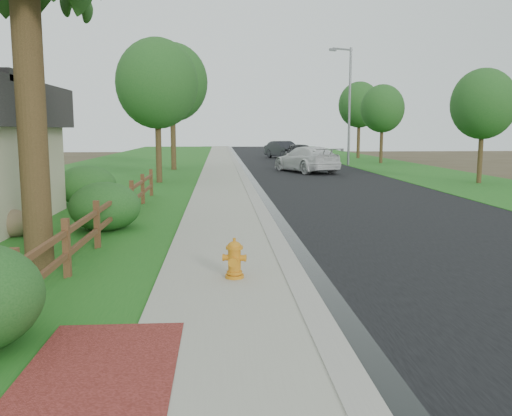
{
  "coord_description": "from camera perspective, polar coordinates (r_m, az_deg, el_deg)",
  "views": [
    {
      "loc": [
        -0.91,
        -6.68,
        2.62
      ],
      "look_at": [
        -0.1,
        5.31,
        0.89
      ],
      "focal_mm": 38.0,
      "sensor_mm": 36.0,
      "label": 1
    }
  ],
  "objects": [
    {
      "name": "shrub_b",
      "position": [
        14.64,
        -15.62,
        0.14
      ],
      "size": [
        2.15,
        2.15,
        1.29
      ],
      "primitive_type": "ellipsoid",
      "rotation": [
        0.0,
        0.0,
        0.19
      ],
      "color": "#1A4819",
      "rests_on": "ground"
    },
    {
      "name": "dark_car_mid",
      "position": [
        41.94,
        4.47,
        5.75
      ],
      "size": [
        1.94,
        4.82,
        1.64
      ],
      "primitive_type": "imported",
      "rotation": [
        0.0,
        0.0,
        3.14
      ],
      "color": "black",
      "rests_on": "road"
    },
    {
      "name": "tree_mid_left",
      "position": [
        36.18,
        -8.83,
        12.92
      ],
      "size": [
        4.58,
        4.58,
        8.19
      ],
      "color": "#372B16",
      "rests_on": "ground"
    },
    {
      "name": "boulder",
      "position": [
        14.59,
        -24.24,
        -1.5
      ],
      "size": [
        1.16,
        0.95,
        0.69
      ],
      "primitive_type": "ellipsoid",
      "rotation": [
        0.0,
        0.0,
        0.18
      ],
      "color": "olive",
      "rests_on": "ground"
    },
    {
      "name": "ranch_fence",
      "position": [
        13.51,
        -15.31,
        -0.62
      ],
      "size": [
        0.12,
        16.92,
        1.1
      ],
      "color": "#483218",
      "rests_on": "ground"
    },
    {
      "name": "fire_hydrant",
      "position": [
        9.33,
        -2.29,
        -5.45
      ],
      "size": [
        0.46,
        0.37,
        0.7
      ],
      "color": "orange",
      "rests_on": "sidewalk"
    },
    {
      "name": "wet_gutter",
      "position": [
        41.8,
        -1.6,
        4.64
      ],
      "size": [
        0.5,
        90.0,
        0.0
      ],
      "primitive_type": "cube",
      "color": "black",
      "rests_on": "road"
    },
    {
      "name": "road",
      "position": [
        42.13,
        3.66,
        4.64
      ],
      "size": [
        8.0,
        90.0,
        0.02
      ],
      "primitive_type": "cube",
      "color": "black",
      "rests_on": "ground"
    },
    {
      "name": "curb",
      "position": [
        41.78,
        -2.08,
        4.69
      ],
      "size": [
        0.4,
        90.0,
        0.12
      ],
      "primitive_type": "cube",
      "color": "gray",
      "rests_on": "ground"
    },
    {
      "name": "sidewalk",
      "position": [
        41.76,
        -3.87,
        4.66
      ],
      "size": [
        2.2,
        90.0,
        0.1
      ],
      "primitive_type": "cube",
      "color": "gray",
      "rests_on": "ground"
    },
    {
      "name": "ground",
      "position": [
        7.24,
        3.73,
        -13.04
      ],
      "size": [
        120.0,
        120.0,
        0.0
      ],
      "primitive_type": "plane",
      "color": "#3D3521"
    },
    {
      "name": "dark_car_far",
      "position": [
        50.56,
        2.93,
        6.15
      ],
      "size": [
        3.35,
        5.1,
        1.59
      ],
      "primitive_type": "imported",
      "rotation": [
        0.0,
        0.0,
        0.38
      ],
      "color": "black",
      "rests_on": "road"
    },
    {
      "name": "tree_mid_right",
      "position": [
        44.06,
        13.17,
        10.14
      ],
      "size": [
        3.39,
        3.39,
        6.15
      ],
      "color": "#372B16",
      "rests_on": "ground"
    },
    {
      "name": "streetlight",
      "position": [
        41.01,
        9.66,
        11.21
      ],
      "size": [
        1.86,
        0.97,
        8.57
      ],
      "color": "slate",
      "rests_on": "ground"
    },
    {
      "name": "lawn_near",
      "position": [
        42.36,
        -13.55,
        4.46
      ],
      "size": [
        9.0,
        90.0,
        0.04
      ],
      "primitive_type": "cube",
      "color": "#195518",
      "rests_on": "ground"
    },
    {
      "name": "white_suv",
      "position": [
        33.98,
        5.34,
        5.14
      ],
      "size": [
        4.0,
        5.97,
        1.61
      ],
      "primitive_type": "imported",
      "rotation": [
        0.0,
        0.0,
        3.49
      ],
      "color": "silver",
      "rests_on": "road"
    },
    {
      "name": "shrub_d",
      "position": [
        19.8,
        -17.44,
        2.27
      ],
      "size": [
        2.09,
        2.09,
        1.41
      ],
      "primitive_type": "ellipsoid",
      "rotation": [
        0.0,
        0.0,
        0.01
      ],
      "color": "#1A4819",
      "rests_on": "ground"
    },
    {
      "name": "tree_far_right",
      "position": [
        51.34,
        10.83,
        10.62
      ],
      "size": [
        3.81,
        3.81,
        7.02
      ],
      "color": "#372B16",
      "rests_on": "ground"
    },
    {
      "name": "verge_far",
      "position": [
        43.57,
        12.72,
        4.58
      ],
      "size": [
        6.0,
        90.0,
        0.04
      ],
      "primitive_type": "cube",
      "color": "#195518",
      "rests_on": "ground"
    },
    {
      "name": "tree_near_right",
      "position": [
        28.82,
        22.81,
        10.05
      ],
      "size": [
        3.1,
        3.1,
        5.59
      ],
      "color": "#372B16",
      "rests_on": "ground"
    },
    {
      "name": "grass_strip",
      "position": [
        41.81,
        -6.48,
        4.6
      ],
      "size": [
        1.6,
        90.0,
        0.06
      ],
      "primitive_type": "cube",
      "color": "#195518",
      "rests_on": "ground"
    },
    {
      "name": "brick_patch",
      "position": [
        6.37,
        -15.81,
        -15.88
      ],
      "size": [
        1.6,
        2.4,
        0.11
      ],
      "primitive_type": "cube",
      "color": "maroon",
      "rests_on": "ground"
    },
    {
      "name": "tree_near_left",
      "position": [
        27.39,
        -10.39,
        12.74
      ],
      "size": [
        3.98,
        3.98,
        7.05
      ],
      "color": "#372B16",
      "rests_on": "ground"
    }
  ]
}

